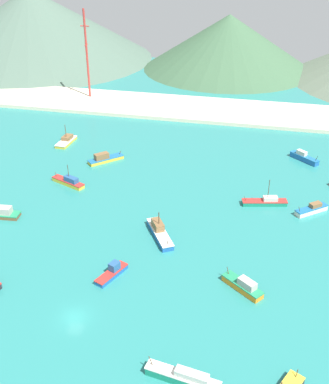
# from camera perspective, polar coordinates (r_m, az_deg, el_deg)

# --- Properties ---
(ground) EXTENTS (260.00, 280.00, 0.50)m
(ground) POSITION_cam_1_polar(r_m,az_deg,el_deg) (102.82, -4.39, -3.40)
(ground) COLOR teal
(fishing_boat_0) EXTENTS (7.39, 6.57, 2.49)m
(fishing_boat_0) POSITION_cam_1_polar(r_m,az_deg,el_deg) (109.30, 17.21, -1.98)
(fishing_boat_0) COLOR silver
(fishing_boat_0) RESTS_ON ground
(fishing_boat_1) EXTENTS (7.73, 10.66, 5.42)m
(fishing_boat_1) POSITION_cam_1_polar(r_m,az_deg,el_deg) (96.69, -0.61, -4.79)
(fishing_boat_1) COLOR #1E5BA8
(fishing_boat_1) RESTS_ON ground
(fishing_boat_2) EXTENTS (9.40, 5.50, 5.41)m
(fishing_boat_2) POSITION_cam_1_polar(r_m,az_deg,el_deg) (117.79, -11.36, 1.23)
(fishing_boat_2) COLOR gold
(fishing_boat_2) RESTS_ON ground
(fishing_boat_4) EXTENTS (7.66, 6.98, 2.93)m
(fishing_boat_4) POSITION_cam_1_polar(r_m,az_deg,el_deg) (132.95, 16.33, 3.99)
(fishing_boat_4) COLOR #1E5BA8
(fishing_boat_4) RESTS_ON ground
(fishing_boat_6) EXTENTS (4.54, 7.36, 2.46)m
(fishing_boat_6) POSITION_cam_1_polar(r_m,az_deg,el_deg) (87.17, -6.27, -9.52)
(fishing_boat_6) COLOR #1E5BA8
(fishing_boat_6) RESTS_ON ground
(fishing_boat_7) EXTENTS (10.29, 4.31, 6.33)m
(fishing_boat_7) POSITION_cam_1_polar(r_m,az_deg,el_deg) (109.70, 11.98, -1.15)
(fishing_boat_7) COLOR #198466
(fishing_boat_7) RESTS_ON ground
(fishing_boat_9) EXTENTS (3.58, 8.60, 5.57)m
(fishing_boat_9) POSITION_cam_1_polar(r_m,az_deg,el_deg) (141.30, -11.65, 6.03)
(fishing_boat_9) COLOR gold
(fishing_boat_9) RESTS_ON ground
(fishing_boat_10) EXTENTS (8.58, 8.60, 2.55)m
(fishing_boat_10) POSITION_cam_1_polar(r_m,az_deg,el_deg) (128.06, -7.17, 4.00)
(fishing_boat_10) COLOR gold
(fishing_boat_10) RESTS_ON ground
(fishing_boat_11) EXTENTS (7.69, 6.63, 2.56)m
(fishing_boat_11) POSITION_cam_1_polar(r_m,az_deg,el_deg) (84.71, 9.42, -10.99)
(fishing_boat_11) COLOR orange
(fishing_boat_11) RESTS_ON ground
(fishing_boat_12) EXTENTS (10.91, 3.56, 2.86)m
(fishing_boat_12) POSITION_cam_1_polar(r_m,az_deg,el_deg) (70.24, 2.38, -21.29)
(fishing_boat_12) COLOR #198466
(fishing_boat_12) RESTS_ON ground
(fishing_boat_13) EXTENTS (9.52, 3.59, 5.26)m
(fishing_boat_13) POSITION_cam_1_polar(r_m,az_deg,el_deg) (108.92, -19.08, -2.39)
(fishing_boat_13) COLOR brown
(fishing_boat_13) RESTS_ON ground
(beach_strip) EXTENTS (247.00, 23.69, 1.20)m
(beach_strip) POSITION_cam_1_polar(r_m,az_deg,el_deg) (164.99, 2.76, 9.97)
(beach_strip) COLOR beige
(beach_strip) RESTS_ON ground
(hill_west) EXTENTS (109.23, 109.23, 30.79)m
(hill_west) POSITION_cam_1_polar(r_m,az_deg,el_deg) (239.23, -15.51, 18.77)
(hill_west) COLOR #4C6656
(hill_west) RESTS_ON ground
(hill_central) EXTENTS (73.01, 73.01, 22.75)m
(hill_central) POSITION_cam_1_polar(r_m,az_deg,el_deg) (215.30, 7.65, 17.34)
(hill_central) COLOR #3D6042
(hill_central) RESTS_ON ground
(radio_tower) EXTENTS (3.11, 2.49, 31.12)m
(radio_tower) POSITION_cam_1_polar(r_m,az_deg,el_deg) (173.38, -9.26, 15.85)
(radio_tower) COLOR #B7332D
(radio_tower) RESTS_ON ground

